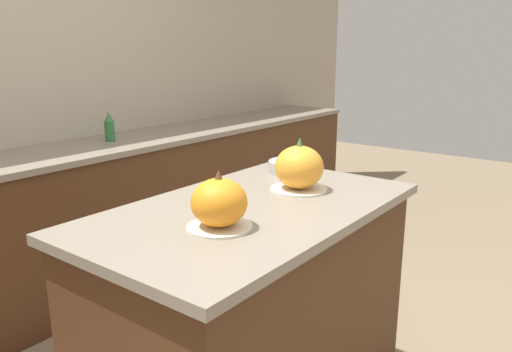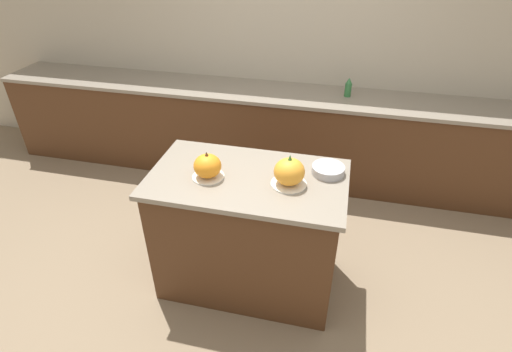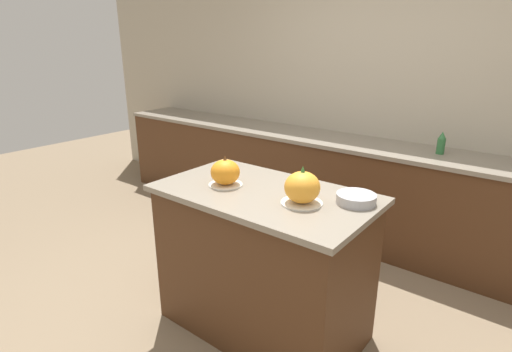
# 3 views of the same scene
# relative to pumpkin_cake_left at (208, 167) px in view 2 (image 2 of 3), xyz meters

# --- Properties ---
(ground_plane) EXTENTS (12.00, 12.00, 0.00)m
(ground_plane) POSITION_rel_pumpkin_cake_left_xyz_m (0.25, 0.06, -1.03)
(ground_plane) COLOR #847056
(wall_back) EXTENTS (8.00, 0.06, 2.50)m
(wall_back) POSITION_rel_pumpkin_cake_left_xyz_m (0.25, 1.94, 0.22)
(wall_back) COLOR #B2A893
(wall_back) RESTS_ON ground_plane
(kitchen_island) EXTENTS (1.29, 0.74, 0.95)m
(kitchen_island) POSITION_rel_pumpkin_cake_left_xyz_m (0.25, 0.06, -0.55)
(kitchen_island) COLOR #4C2D19
(kitchen_island) RESTS_ON ground_plane
(back_counter) EXTENTS (6.00, 0.60, 0.93)m
(back_counter) POSITION_rel_pumpkin_cake_left_xyz_m (0.25, 1.61, -0.56)
(back_counter) COLOR #4C2D19
(back_counter) RESTS_ON ground_plane
(pumpkin_cake_left) EXTENTS (0.21, 0.21, 0.19)m
(pumpkin_cake_left) POSITION_rel_pumpkin_cake_left_xyz_m (0.00, 0.00, 0.00)
(pumpkin_cake_left) COLOR silver
(pumpkin_cake_left) RESTS_ON kitchen_island
(pumpkin_cake_right) EXTENTS (0.23, 0.23, 0.21)m
(pumpkin_cake_right) POSITION_rel_pumpkin_cake_left_xyz_m (0.52, 0.04, 0.01)
(pumpkin_cake_right) COLOR silver
(pumpkin_cake_right) RESTS_ON kitchen_island
(bottle_tall) EXTENTS (0.06, 0.06, 0.18)m
(bottle_tall) POSITION_rel_pumpkin_cake_left_xyz_m (0.82, 1.65, -0.01)
(bottle_tall) COLOR #2D6B38
(bottle_tall) RESTS_ON back_counter
(mixing_bowl) EXTENTS (0.21, 0.21, 0.05)m
(mixing_bowl) POSITION_rel_pumpkin_cake_left_xyz_m (0.75, 0.22, -0.05)
(mixing_bowl) COLOR #ADADB2
(mixing_bowl) RESTS_ON kitchen_island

